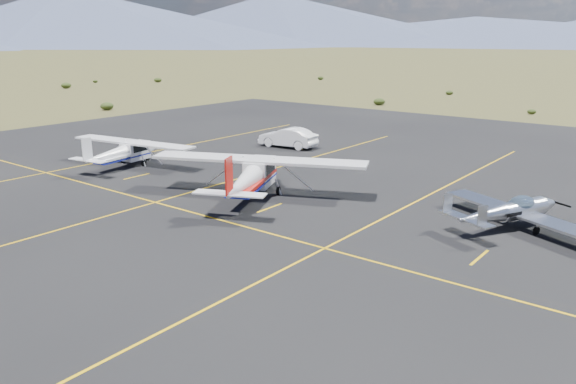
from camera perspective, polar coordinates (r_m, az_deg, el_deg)
ground at (r=27.83m, az=14.18°, el=-2.96°), size 1600.00×1600.00×0.00m
apron at (r=31.12m, az=2.36°, el=-0.52°), size 72.00×72.00×0.02m
aircraft_low_wing at (r=27.70m, az=21.72°, el=-1.81°), size 6.32×8.16×1.83m
aircraft_cessna at (r=30.44m, az=-3.64°, el=1.77°), size 8.94×11.79×3.10m
aircraft_plain at (r=39.52m, az=-16.41°, el=3.98°), size 6.00×9.90×2.49m
sedan at (r=44.97m, az=-0.01°, el=5.56°), size 2.20×4.92×1.57m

